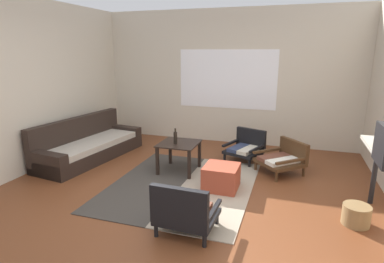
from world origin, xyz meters
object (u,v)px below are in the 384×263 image
Objects in this scene: armchair_striped_foreground at (185,212)px; ottoman_orange at (221,177)px; coffee_table at (179,148)px; armchair_by_window at (246,146)px; glass_bottle at (175,137)px; wicker_basket at (356,215)px; armchair_corner at (283,158)px; couch at (89,146)px.

ottoman_orange is at bearing 84.85° from armchair_striped_foreground.
coffee_table is 0.84× the size of armchair_by_window.
coffee_table is 2.46× the size of glass_bottle.
armchair_striped_foreground is at bearing -95.15° from ottoman_orange.
wicker_basket is at bearing -15.18° from ottoman_orange.
glass_bottle is (-0.72, 1.60, 0.32)m from armchair_striped_foreground.
armchair_striped_foreground is 1.35× the size of ottoman_orange.
armchair_corner is at bearing 16.19° from coffee_table.
coffee_table is at bearing 60.19° from glass_bottle.
armchair_by_window is 2.44× the size of wicker_basket.
glass_bottle is at bearing 155.28° from ottoman_orange.
couch is 2.97× the size of armchair_by_window.
ottoman_orange is (-0.79, -0.90, -0.07)m from armchair_corner.
wicker_basket is at bearing -49.96° from armchair_by_window.
couch is 4.63× the size of ottoman_orange.
wicker_basket is at bearing 23.94° from armchair_striped_foreground.
couch is 2.62m from ottoman_orange.
armchair_striped_foreground is 2.31m from armchair_corner.
coffee_table is at bearing 112.28° from armchair_striped_foreground.
coffee_table is 2.04× the size of wicker_basket.
armchair_by_window is at bearing 45.13° from glass_bottle.
armchair_corner is at bearing 6.18° from couch.
ottoman_orange reaches higher than wicker_basket.
couch is 2.53× the size of armchair_corner.
armchair_by_window reaches higher than ottoman_orange.
coffee_table is 1.81m from armchair_striped_foreground.
armchair_striped_foreground is 0.74× the size of armchair_corner.
coffee_table is at bearing -163.81° from armchair_corner.
armchair_striped_foreground is 2.55× the size of glass_bottle.
coffee_table is at bearing -3.10° from couch.
ottoman_orange is (0.11, 1.22, -0.09)m from armchair_striped_foreground.
armchair_by_window is at bearing 16.68° from couch.
armchair_by_window reaches higher than wicker_basket.
wicker_basket is (2.47, -0.83, -0.46)m from glass_bottle.
coffee_table is 0.97× the size of armchair_striped_foreground.
ottoman_orange is (2.57, -0.54, -0.05)m from couch.
wicker_basket is (4.21, -0.98, -0.11)m from couch.
couch reaches higher than ottoman_orange.
coffee_table is 2.61m from wicker_basket.
armchair_striped_foreground is at bearing -95.44° from armchair_by_window.
coffee_table is 0.93m from ottoman_orange.
armchair_by_window reaches higher than armchair_corner.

